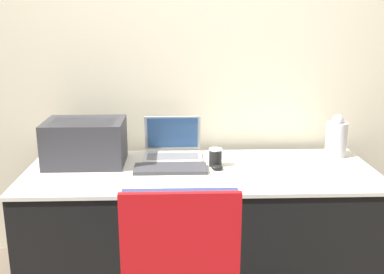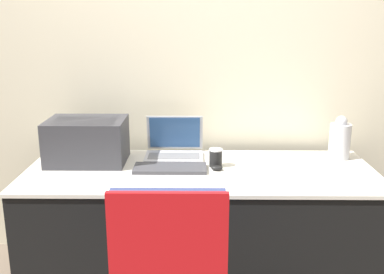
{
  "view_description": "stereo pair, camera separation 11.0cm",
  "coord_description": "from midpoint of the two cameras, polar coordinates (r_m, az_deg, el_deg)",
  "views": [
    {
      "loc": [
        -0.13,
        -2.02,
        1.56
      ],
      "look_at": [
        -0.05,
        0.4,
        0.9
      ],
      "focal_mm": 42.0,
      "sensor_mm": 36.0,
      "label": 1
    },
    {
      "loc": [
        -0.02,
        -2.02,
        1.56
      ],
      "look_at": [
        -0.05,
        0.4,
        0.9
      ],
      "focal_mm": 42.0,
      "sensor_mm": 36.0,
      "label": 2
    }
  ],
  "objects": [
    {
      "name": "wall_back",
      "position": [
        2.88,
        2.17,
        9.96
      ],
      "size": [
        8.0,
        0.05,
        2.6
      ],
      "color": "beige",
      "rests_on": "ground_plane"
    },
    {
      "name": "table",
      "position": [
        2.67,
        2.24,
        -11.54
      ],
      "size": [
        1.96,
        0.75,
        0.72
      ],
      "color": "black",
      "rests_on": "ground_plane"
    },
    {
      "name": "mouse",
      "position": [
        2.51,
        4.45,
        -3.96
      ],
      "size": [
        0.06,
        0.04,
        0.03
      ],
      "color": "black",
      "rests_on": "table"
    },
    {
      "name": "chair",
      "position": [
        1.8,
        -0.98,
        -16.58
      ],
      "size": [
        0.43,
        0.43,
        0.97
      ],
      "color": "navy",
      "rests_on": "ground_plane"
    },
    {
      "name": "coffee_cup",
      "position": [
        2.57,
        4.26,
        -2.64
      ],
      "size": [
        0.08,
        0.08,
        0.1
      ],
      "color": "black",
      "rests_on": "table"
    },
    {
      "name": "laptop_left",
      "position": [
        2.75,
        -1.12,
        -1.39
      ],
      "size": [
        0.35,
        0.27,
        0.24
      ],
      "color": "#B7B7BC",
      "rests_on": "table"
    },
    {
      "name": "printer",
      "position": [
        2.67,
        -12.06,
        -0.3
      ],
      "size": [
        0.45,
        0.32,
        0.26
      ],
      "color": "#333338",
      "rests_on": "table"
    },
    {
      "name": "external_keyboard",
      "position": [
        2.52,
        -1.54,
        -4.0
      ],
      "size": [
        0.41,
        0.17,
        0.02
      ],
      "color": "#3D3D42",
      "rests_on": "table"
    },
    {
      "name": "metal_pitcher",
      "position": [
        2.85,
        19.33,
        -0.31
      ],
      "size": [
        0.13,
        0.13,
        0.26
      ],
      "color": "silver",
      "rests_on": "table"
    }
  ]
}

